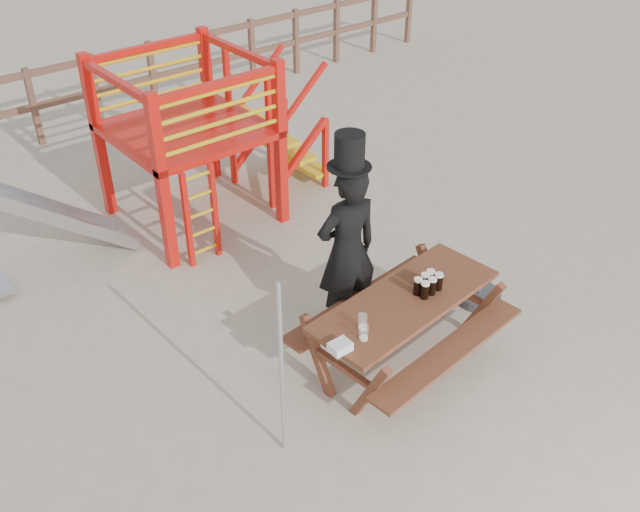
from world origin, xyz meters
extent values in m
plane|color=#BAAD91|center=(0.00, 0.00, 0.00)|extent=(60.00, 60.00, 0.00)
cube|color=brown|center=(0.00, 7.00, 1.10)|extent=(15.00, 0.06, 0.10)
cube|color=brown|center=(0.00, 7.00, 0.60)|extent=(15.00, 0.06, 0.10)
cube|color=brown|center=(-0.50, 7.00, 0.60)|extent=(0.09, 0.09, 1.20)
cube|color=brown|center=(0.50, 7.00, 0.60)|extent=(0.09, 0.09, 1.20)
cube|color=brown|center=(1.50, 7.00, 0.60)|extent=(0.09, 0.09, 1.20)
cube|color=brown|center=(2.50, 7.00, 0.60)|extent=(0.09, 0.09, 1.20)
cube|color=brown|center=(3.50, 7.00, 0.60)|extent=(0.09, 0.09, 1.20)
cube|color=brown|center=(4.50, 7.00, 0.60)|extent=(0.09, 0.09, 1.20)
cube|color=brown|center=(5.50, 7.00, 0.60)|extent=(0.09, 0.09, 1.20)
cube|color=brown|center=(6.50, 7.00, 0.60)|extent=(0.09, 0.09, 1.20)
cube|color=brown|center=(7.50, 7.00, 0.60)|extent=(0.09, 0.09, 1.20)
cube|color=red|center=(-0.60, 2.80, 1.05)|extent=(0.12, 0.12, 2.10)
cube|color=red|center=(1.00, 2.80, 1.05)|extent=(0.12, 0.12, 2.10)
cube|color=red|center=(-0.60, 4.40, 1.05)|extent=(0.12, 0.12, 2.10)
cube|color=red|center=(1.00, 4.40, 1.05)|extent=(0.12, 0.12, 2.10)
cube|color=red|center=(0.20, 3.60, 1.20)|extent=(1.72, 1.72, 0.08)
cube|color=red|center=(0.20, 2.80, 2.00)|extent=(1.60, 0.08, 0.08)
cube|color=red|center=(0.20, 4.40, 2.00)|extent=(1.60, 0.08, 0.08)
cube|color=red|center=(-0.60, 3.60, 2.00)|extent=(0.08, 1.60, 0.08)
cube|color=red|center=(1.00, 3.60, 2.00)|extent=(0.08, 1.60, 0.08)
cylinder|color=yellow|center=(0.20, 2.80, 1.38)|extent=(1.50, 0.05, 0.05)
cylinder|color=yellow|center=(0.20, 4.40, 1.38)|extent=(1.50, 0.05, 0.05)
cylinder|color=yellow|center=(0.20, 2.80, 1.56)|extent=(1.50, 0.05, 0.05)
cylinder|color=yellow|center=(0.20, 4.40, 1.56)|extent=(1.50, 0.05, 0.05)
cylinder|color=yellow|center=(0.20, 2.80, 1.74)|extent=(1.50, 0.05, 0.05)
cylinder|color=yellow|center=(0.20, 4.40, 1.74)|extent=(1.50, 0.05, 0.05)
cylinder|color=yellow|center=(0.20, 2.80, 1.92)|extent=(1.50, 0.05, 0.05)
cylinder|color=yellow|center=(0.20, 4.40, 1.92)|extent=(1.50, 0.05, 0.05)
cube|color=red|center=(-0.43, 2.65, 0.60)|extent=(0.06, 0.06, 1.20)
cube|color=red|center=(-0.07, 2.65, 0.60)|extent=(0.06, 0.06, 1.20)
cylinder|color=yellow|center=(-0.25, 2.65, 0.15)|extent=(0.36, 0.04, 0.04)
cylinder|color=yellow|center=(-0.25, 2.65, 0.39)|extent=(0.36, 0.04, 0.04)
cylinder|color=yellow|center=(-0.25, 2.65, 0.63)|extent=(0.36, 0.04, 0.04)
cylinder|color=yellow|center=(-0.25, 2.65, 0.87)|extent=(0.36, 0.04, 0.04)
cylinder|color=yellow|center=(-0.25, 2.65, 1.11)|extent=(0.36, 0.04, 0.04)
cube|color=yellow|center=(1.15, 3.60, 1.08)|extent=(0.30, 0.90, 0.06)
cube|color=yellow|center=(1.43, 3.60, 0.78)|extent=(0.30, 0.90, 0.06)
cube|color=yellow|center=(1.71, 3.60, 0.48)|extent=(0.30, 0.90, 0.06)
cube|color=yellow|center=(1.99, 3.60, 0.18)|extent=(0.30, 0.90, 0.06)
cube|color=red|center=(1.55, 3.15, 0.60)|extent=(0.95, 0.08, 0.86)
cube|color=red|center=(1.55, 4.05, 0.60)|extent=(0.95, 0.08, 0.86)
cube|color=#B6B8BD|center=(-1.50, 3.60, 0.62)|extent=(1.53, 0.55, 1.21)
cube|color=#B6B8BD|center=(-1.50, 3.33, 0.66)|extent=(1.58, 0.04, 1.28)
cube|color=#B6B8BD|center=(-1.50, 3.87, 0.66)|extent=(1.58, 0.04, 1.28)
cube|color=brown|center=(0.30, -0.04, 0.73)|extent=(1.99, 0.89, 0.05)
cube|color=brown|center=(0.34, -0.57, 0.44)|extent=(1.95, 0.44, 0.04)
cube|color=brown|center=(0.25, 0.49, 0.44)|extent=(1.95, 0.44, 0.04)
cube|color=brown|center=(-0.52, -0.12, 0.35)|extent=(0.18, 1.16, 0.70)
cube|color=brown|center=(1.12, 0.03, 0.35)|extent=(0.18, 1.16, 0.70)
imported|color=black|center=(0.23, 0.71, 0.91)|extent=(0.72, 0.53, 1.82)
cube|color=#0D8F1C|center=(0.25, 0.85, 1.13)|extent=(0.07, 0.03, 0.42)
cylinder|color=black|center=(0.23, 0.71, 1.83)|extent=(0.41, 0.41, 0.01)
cylinder|color=black|center=(0.23, 0.71, 1.99)|extent=(0.28, 0.28, 0.32)
cube|color=white|center=(0.25, 0.85, 2.10)|extent=(0.14, 0.03, 0.04)
cylinder|color=#B2B2B7|center=(-1.25, -0.20, 0.87)|extent=(0.04, 0.04, 1.74)
cylinder|color=#36363B|center=(1.61, 0.10, 0.06)|extent=(0.48, 0.48, 0.11)
cylinder|color=#36363B|center=(1.61, 0.10, 0.16)|extent=(0.06, 0.06, 0.09)
cube|color=white|center=(-0.64, -0.20, 0.79)|extent=(0.18, 0.15, 0.08)
cylinder|color=black|center=(0.43, -0.14, 0.83)|extent=(0.08, 0.08, 0.15)
cylinder|color=#FDF2CF|center=(0.43, -0.14, 0.91)|extent=(0.08, 0.08, 0.02)
cylinder|color=black|center=(0.53, -0.14, 0.83)|extent=(0.08, 0.08, 0.15)
cylinder|color=#FDF2CF|center=(0.53, -0.14, 0.91)|extent=(0.08, 0.08, 0.02)
cylinder|color=black|center=(0.63, -0.13, 0.83)|extent=(0.08, 0.08, 0.15)
cylinder|color=#FDF2CF|center=(0.63, -0.13, 0.91)|extent=(0.08, 0.08, 0.02)
cylinder|color=black|center=(0.43, -0.06, 0.83)|extent=(0.08, 0.08, 0.15)
cylinder|color=#FDF2CF|center=(0.43, -0.06, 0.91)|extent=(0.08, 0.08, 0.02)
cylinder|color=black|center=(0.53, -0.05, 0.83)|extent=(0.08, 0.08, 0.15)
cylinder|color=#FDF2CF|center=(0.53, -0.05, 0.91)|extent=(0.08, 0.08, 0.02)
cylinder|color=black|center=(0.61, -0.04, 0.83)|extent=(0.08, 0.08, 0.15)
cylinder|color=#FDF2CF|center=(0.61, -0.04, 0.91)|extent=(0.08, 0.08, 0.02)
cylinder|color=silver|center=(-0.39, -0.21, 0.83)|extent=(0.08, 0.08, 0.15)
cylinder|color=#FDF2CF|center=(-0.39, -0.21, 0.76)|extent=(0.07, 0.07, 0.02)
cylinder|color=silver|center=(-0.30, -0.10, 0.83)|extent=(0.08, 0.08, 0.15)
cylinder|color=#FDF2CF|center=(-0.30, -0.10, 0.76)|extent=(0.07, 0.07, 0.02)
camera|label=1|loc=(-3.62, -3.55, 4.73)|focal=40.00mm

